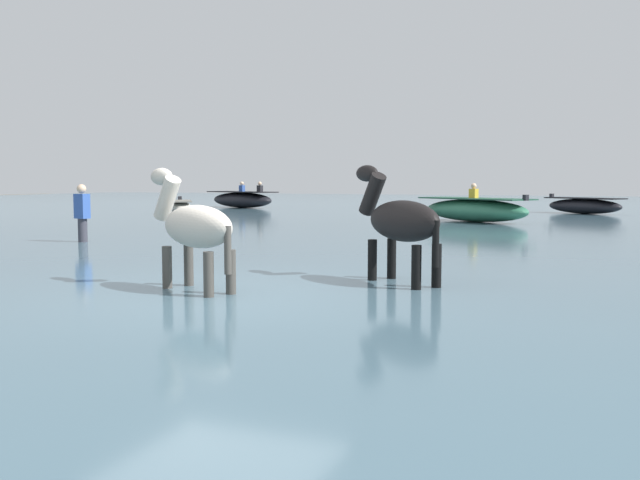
# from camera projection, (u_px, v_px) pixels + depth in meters

# --- Properties ---
(ground_plane) EXTENTS (120.00, 120.00, 0.00)m
(ground_plane) POSITION_uv_depth(u_px,v_px,m) (221.00, 324.00, 8.45)
(ground_plane) COLOR #666051
(water_surface) EXTENTS (90.00, 90.00, 0.36)m
(water_surface) POSITION_uv_depth(u_px,v_px,m) (424.00, 241.00, 17.65)
(water_surface) COLOR #476675
(water_surface) RESTS_ON ground
(horse_lead_pinto) EXTENTS (1.69, 1.01, 1.88)m
(horse_lead_pinto) POSITION_uv_depth(u_px,v_px,m) (194.00, 230.00, 8.65)
(horse_lead_pinto) COLOR beige
(horse_lead_pinto) RESTS_ON ground
(horse_trailing_black) EXTENTS (1.61, 1.32, 1.93)m
(horse_trailing_black) POSITION_uv_depth(u_px,v_px,m) (400.00, 224.00, 9.26)
(horse_trailing_black) COLOR black
(horse_trailing_black) RESTS_ON ground
(boat_near_starboard) EXTENTS (3.31, 2.62, 0.78)m
(boat_near_starboard) POSITION_uv_depth(u_px,v_px,m) (584.00, 206.00, 28.11)
(boat_near_starboard) COLOR black
(boat_near_starboard) RESTS_ON water_surface
(boat_mid_channel) EXTENTS (2.27, 2.75, 0.66)m
(boat_mid_channel) POSITION_uv_depth(u_px,v_px,m) (181.00, 207.00, 28.40)
(boat_mid_channel) COLOR #B2AD9E
(boat_mid_channel) RESTS_ON water_surface
(boat_mid_outer) EXTENTS (4.21, 3.27, 1.25)m
(boat_mid_outer) POSITION_uv_depth(u_px,v_px,m) (475.00, 210.00, 22.84)
(boat_mid_outer) COLOR #337556
(boat_mid_outer) RESTS_ON water_surface
(boat_distant_west) EXTENTS (4.24, 2.74, 1.27)m
(boat_distant_west) POSITION_uv_depth(u_px,v_px,m) (242.00, 200.00, 34.10)
(boat_distant_west) COLOR black
(boat_distant_west) RESTS_ON water_surface
(person_onlooker_right) EXTENTS (0.35, 0.26, 1.63)m
(person_onlooker_right) POSITION_uv_depth(u_px,v_px,m) (82.00, 219.00, 15.41)
(person_onlooker_right) COLOR #383842
(person_onlooker_right) RESTS_ON ground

